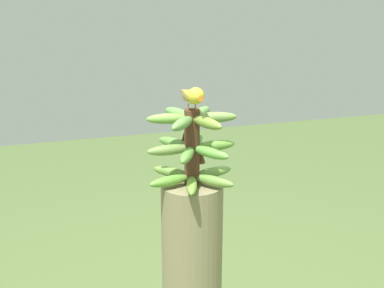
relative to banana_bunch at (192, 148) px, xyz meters
The scene contains 2 objects.
banana_bunch is the anchor object (origin of this frame).
perched_bird 0.18m from the banana_bunch, 93.40° to the right, with size 0.06×0.19×0.08m.
Camera 1 is at (-0.49, -1.57, 1.63)m, focal length 47.13 mm.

